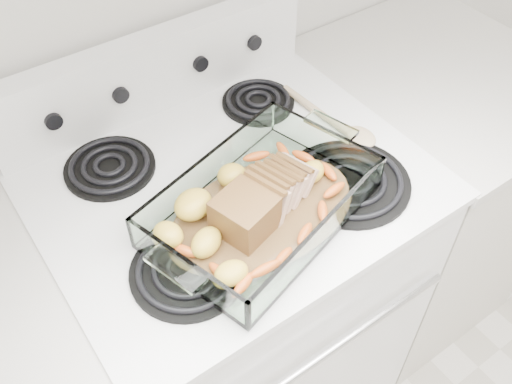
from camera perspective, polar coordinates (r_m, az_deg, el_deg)
electric_range at (r=1.54m, az=-2.21°, el=-10.31°), size 0.78×0.70×1.12m
counter_right at (r=1.85m, az=15.23°, el=-0.14°), size 0.58×0.68×0.93m
baking_dish at (r=1.08m, az=0.61°, el=-1.61°), size 0.42×0.28×0.08m
pork_roast at (r=1.06m, az=0.04°, el=-1.06°), size 0.22×0.10×0.08m
roast_vegetables at (r=1.09m, az=-0.72°, el=-0.20°), size 0.38×0.20×0.05m
wooden_spoon at (r=1.29m, az=8.46°, el=6.63°), size 0.07×0.27×0.02m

